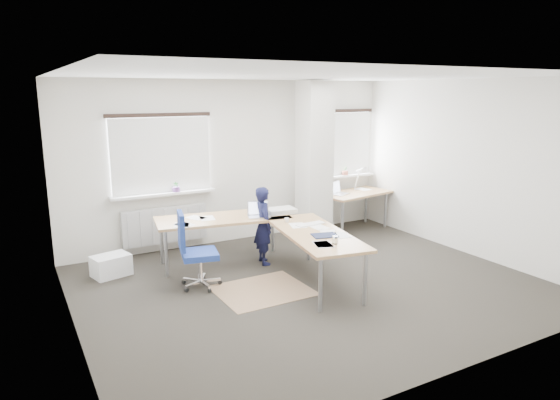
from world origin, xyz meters
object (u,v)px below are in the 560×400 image
desk_main (269,226)px  person (264,225)px  task_chair (197,267)px  desk_side (355,195)px

desk_main → person: bearing=84.4°
desk_main → task_chair: (-1.13, -0.06, -0.40)m
desk_main → desk_side: size_ratio=1.98×
task_chair → person: 1.34m
desk_side → person: 2.54m
desk_main → desk_side: bearing=36.0°
desk_main → task_chair: task_chair is taller
task_chair → person: (1.24, 0.43, 0.31)m
task_chair → desk_side: bearing=32.0°
desk_main → person: 0.40m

